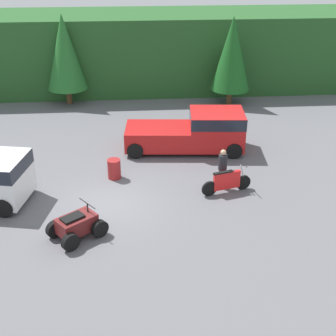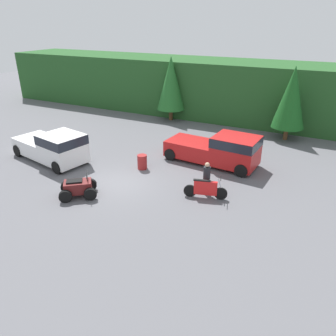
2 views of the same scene
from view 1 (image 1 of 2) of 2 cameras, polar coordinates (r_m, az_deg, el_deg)
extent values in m
plane|color=#5B5B60|center=(18.84, -7.57, -4.60)|extent=(80.00, 80.00, 0.00)
cube|color=#235123|center=(32.89, -6.66, 13.98)|extent=(44.00, 6.00, 4.94)
cylinder|color=brown|center=(30.38, -11.97, 8.61)|extent=(0.33, 0.33, 0.99)
cone|color=#236628|center=(29.66, -12.49, 13.66)|extent=(2.42, 2.42, 4.52)
cylinder|color=brown|center=(29.90, 7.46, 8.65)|extent=(0.32, 0.32, 0.97)
cone|color=#19561E|center=(29.18, 7.78, 13.66)|extent=(2.37, 2.37, 4.41)
cube|color=red|center=(23.10, 5.93, 4.75)|extent=(2.75, 2.34, 1.76)
cube|color=#1E232D|center=(22.89, 6.00, 6.09)|extent=(2.77, 2.36, 0.56)
cube|color=red|center=(23.15, -1.23, 3.88)|extent=(3.32, 2.38, 0.98)
cylinder|color=black|center=(24.36, 7.49, 4.07)|extent=(0.80, 0.34, 0.78)
cylinder|color=black|center=(22.58, 8.05, 2.12)|extent=(0.80, 0.34, 0.78)
cylinder|color=black|center=(24.22, -3.71, 4.11)|extent=(0.80, 0.34, 0.78)
cylinder|color=black|center=(22.43, -4.02, 2.15)|extent=(0.80, 0.34, 0.78)
cylinder|color=black|center=(20.42, -17.10, -1.71)|extent=(0.82, 0.43, 0.78)
cylinder|color=black|center=(18.90, -19.36, -4.55)|extent=(0.82, 0.43, 0.78)
cylinder|color=black|center=(19.92, 9.14, -1.75)|extent=(0.66, 0.27, 0.65)
cylinder|color=black|center=(19.28, 5.06, -2.53)|extent=(0.66, 0.27, 0.65)
cube|color=red|center=(19.47, 7.17, -1.51)|extent=(1.17, 0.47, 0.75)
cylinder|color=#B7B7BC|center=(19.69, 9.11, -0.67)|extent=(0.32, 0.13, 0.84)
cylinder|color=black|center=(19.50, 9.20, 0.46)|extent=(0.19, 0.59, 0.04)
cube|color=black|center=(19.20, 6.72, -0.54)|extent=(0.86, 0.36, 0.06)
cylinder|color=black|center=(17.69, -10.26, -5.88)|extent=(0.64, 0.57, 0.64)
cylinder|color=black|center=(16.95, -8.32, -7.33)|extent=(0.64, 0.57, 0.64)
cylinder|color=black|center=(17.21, -13.63, -7.27)|extent=(0.64, 0.57, 0.64)
cylinder|color=black|center=(16.45, -11.80, -8.85)|extent=(0.64, 0.57, 0.64)
cube|color=#5B1919|center=(16.94, -11.06, -6.71)|extent=(1.56, 1.47, 0.59)
cylinder|color=black|center=(16.91, -9.77, -4.79)|extent=(0.07, 0.07, 0.35)
cylinder|color=black|center=(16.82, -9.82, -4.28)|extent=(0.63, 0.79, 0.04)
cube|color=black|center=(16.71, -11.57, -5.93)|extent=(0.90, 0.84, 0.08)
cylinder|color=brown|center=(19.95, 6.41, -1.15)|extent=(0.24, 0.24, 0.87)
cylinder|color=brown|center=(19.81, 6.75, -1.38)|extent=(0.24, 0.24, 0.87)
cylinder|color=#232328|center=(19.53, 6.70, 0.71)|extent=(0.48, 0.48, 0.66)
sphere|color=tan|center=(19.34, 6.77, 1.90)|extent=(0.31, 0.31, 0.24)
cylinder|color=maroon|center=(20.66, -6.58, -0.11)|extent=(0.58, 0.58, 0.88)
camera|label=2|loc=(9.12, 65.27, 1.83)|focal=35.00mm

